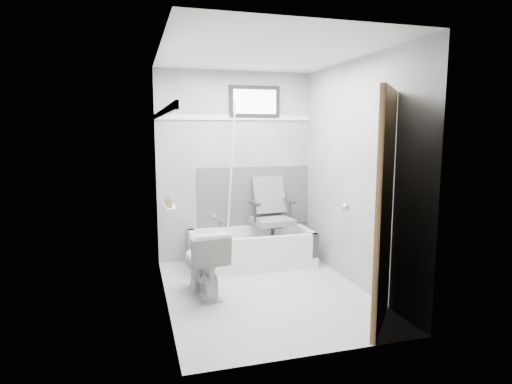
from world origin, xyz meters
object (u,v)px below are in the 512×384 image
object	(u,v)px
office_chair	(273,215)
soap_bottle_b	(168,201)
toilet	(203,262)
door	(434,216)
bathtub	(252,248)
soap_bottle_a	(169,202)

from	to	relation	value
office_chair	soap_bottle_b	world-z (taller)	office_chair
toilet	door	distance (m)	2.23
toilet	soap_bottle_b	size ratio (longest dim) A/B	7.04
bathtub	office_chair	size ratio (longest dim) A/B	1.57
bathtub	door	size ratio (longest dim) A/B	0.75
office_chair	toilet	bearing A→B (deg)	-146.49
toilet	office_chair	bearing A→B (deg)	-147.36
door	soap_bottle_b	world-z (taller)	door
office_chair	soap_bottle_b	xyz separation A→B (m)	(-1.34, -0.70, 0.36)
toilet	door	bearing A→B (deg)	131.33
bathtub	door	bearing A→B (deg)	-68.52
bathtub	soap_bottle_b	size ratio (longest dim) A/B	15.24
soap_bottle_b	soap_bottle_a	bearing A→B (deg)	-90.00
toilet	soap_bottle_a	size ratio (longest dim) A/B	5.92
office_chair	toilet	xyz separation A→B (m)	(-1.02, -0.86, -0.26)
toilet	soap_bottle_a	bearing A→B (deg)	-10.56
office_chair	door	distance (m)	2.37
bathtub	toilet	size ratio (longest dim) A/B	2.17
toilet	soap_bottle_b	world-z (taller)	soap_bottle_b
door	soap_bottle_a	bearing A→B (deg)	143.58
soap_bottle_b	toilet	bearing A→B (deg)	-26.15
bathtub	soap_bottle_b	world-z (taller)	soap_bottle_b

